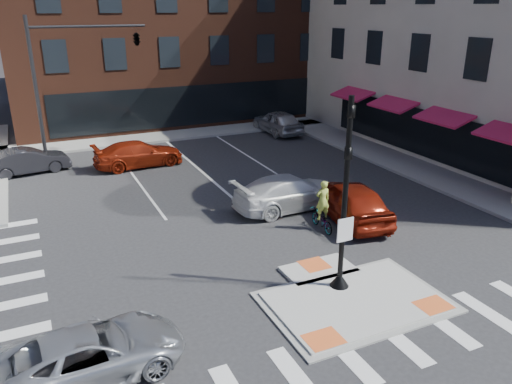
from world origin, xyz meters
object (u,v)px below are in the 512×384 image
red_sedan (350,200)px  cyclist (322,214)px  bg_car_dark (28,161)px  silver_suv (90,354)px  bg_car_silver (278,122)px  bg_car_red (139,154)px  white_pickup (290,192)px

red_sedan → cyclist: cyclist is taller
bg_car_dark → silver_suv: bearing=173.8°
bg_car_silver → bg_car_red: size_ratio=0.98×
red_sedan → bg_car_dark: (-11.93, 12.37, -0.16)m
silver_suv → bg_car_red: 17.09m
red_sedan → bg_car_red: bearing=-50.6°
white_pickup → bg_car_dark: 14.49m
white_pickup → silver_suv: bearing=124.9°
silver_suv → cyclist: size_ratio=2.21×
bg_car_silver → bg_car_red: bearing=17.1°
bg_car_red → silver_suv: bearing=160.0°
red_sedan → white_pickup: (-1.68, 2.13, -0.09)m
silver_suv → bg_car_dark: size_ratio=1.10×
bg_car_dark → bg_car_silver: 16.35m
bg_car_dark → bg_car_silver: bearing=-90.3°
red_sedan → white_pickup: bearing=-42.0°
red_sedan → white_pickup: 2.71m
silver_suv → bg_car_dark: 17.65m
red_sedan → bg_car_red: size_ratio=1.01×
silver_suv → bg_car_silver: bearing=-42.6°
silver_suv → bg_car_silver: size_ratio=0.95×
silver_suv → cyclist: 10.69m
bg_car_dark → bg_car_silver: bg_car_silver is taller
white_pickup → bg_car_dark: white_pickup is taller
bg_car_dark → white_pickup: bearing=-143.7°
silver_suv → red_sedan: size_ratio=0.93×
silver_suv → red_sedan: red_sedan is taller
silver_suv → bg_car_dark: bearing=-2.5°
white_pickup → bg_car_red: 10.13m
bg_car_red → cyclist: bearing=-161.4°
bg_car_dark → cyclist: 16.42m
bg_car_silver → white_pickup: bearing=63.0°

